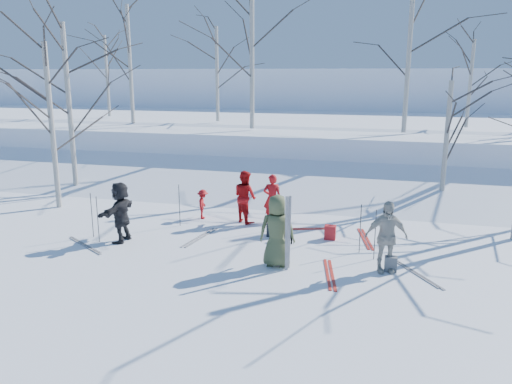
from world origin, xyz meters
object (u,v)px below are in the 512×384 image
(skier_cream_east, at_px, (386,237))
(backpack_dark, at_px, (273,230))
(skier_redor_behind, at_px, (245,197))
(skier_red_north, at_px, (272,198))
(backpack_red, at_px, (330,232))
(skier_red_seated, at_px, (203,204))
(backpack_grey, at_px, (391,264))
(skier_grey_west, at_px, (121,212))
(skier_olive_center, at_px, (277,231))
(dog, at_px, (289,233))

(skier_cream_east, relative_size, backpack_dark, 4.44)
(skier_redor_behind, bearing_deg, skier_red_north, -130.65)
(skier_red_north, xyz_separation_m, backpack_red, (2.02, -1.24, -0.59))
(skier_red_seated, distance_m, backpack_grey, 6.80)
(skier_red_seated, height_order, backpack_grey, skier_red_seated)
(backpack_red, distance_m, backpack_grey, 2.65)
(skier_red_north, height_order, skier_redor_behind, skier_redor_behind)
(skier_redor_behind, bearing_deg, skier_grey_west, 80.63)
(skier_red_seated, distance_m, backpack_dark, 2.95)
(skier_olive_center, relative_size, skier_red_north, 1.15)
(skier_redor_behind, xyz_separation_m, skier_red_seated, (-1.46, 0.02, -0.36))
(skier_olive_center, relative_size, skier_grey_west, 1.05)
(dog, bearing_deg, skier_red_north, -99.17)
(skier_red_seated, height_order, skier_cream_east, skier_cream_east)
(skier_red_north, bearing_deg, skier_grey_west, 27.67)
(skier_red_seated, relative_size, backpack_grey, 2.58)
(skier_olive_center, bearing_deg, skier_cream_east, -179.04)
(skier_olive_center, distance_m, backpack_dark, 2.41)
(skier_grey_west, height_order, dog, skier_grey_west)
(skier_cream_east, height_order, backpack_grey, skier_cream_east)
(skier_olive_center, bearing_deg, skier_red_seated, -51.96)
(skier_red_north, height_order, backpack_red, skier_red_north)
(skier_grey_west, xyz_separation_m, dog, (4.67, 1.16, -0.61))
(skier_red_north, height_order, skier_grey_west, skier_grey_west)
(skier_olive_center, height_order, skier_red_north, skier_olive_center)
(skier_red_seated, distance_m, skier_grey_west, 3.14)
(skier_olive_center, height_order, skier_redor_behind, skier_olive_center)
(skier_grey_west, bearing_deg, dog, 105.45)
(skier_olive_center, relative_size, dog, 2.96)
(backpack_red, bearing_deg, skier_red_north, 148.50)
(skier_red_north, height_order, skier_cream_east, skier_cream_east)
(skier_red_seated, bearing_deg, backpack_dark, -128.10)
(skier_red_north, distance_m, dog, 2.06)
(skier_red_seated, relative_size, backpack_dark, 2.45)
(skier_olive_center, xyz_separation_m, skier_grey_west, (-4.70, 0.69, -0.04))
(skier_grey_west, distance_m, dog, 4.85)
(skier_red_seated, xyz_separation_m, backpack_dark, (2.67, -1.23, -0.29))
(skier_olive_center, distance_m, skier_cream_east, 2.63)
(skier_redor_behind, bearing_deg, skier_cream_east, -178.11)
(skier_cream_east, xyz_separation_m, backpack_dark, (-3.22, 1.92, -0.69))
(dog, relative_size, backpack_red, 1.47)
(skier_cream_east, bearing_deg, skier_red_seated, 135.35)
(dog, height_order, backpack_grey, dog)
(skier_red_north, bearing_deg, dog, 107.17)
(skier_redor_behind, relative_size, backpack_grey, 4.46)
(skier_redor_behind, distance_m, skier_cream_east, 5.42)
(skier_olive_center, bearing_deg, backpack_dark, -80.17)
(skier_redor_behind, relative_size, backpack_red, 4.03)
(backpack_red, bearing_deg, skier_redor_behind, 159.86)
(skier_red_seated, height_order, skier_grey_west, skier_grey_west)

